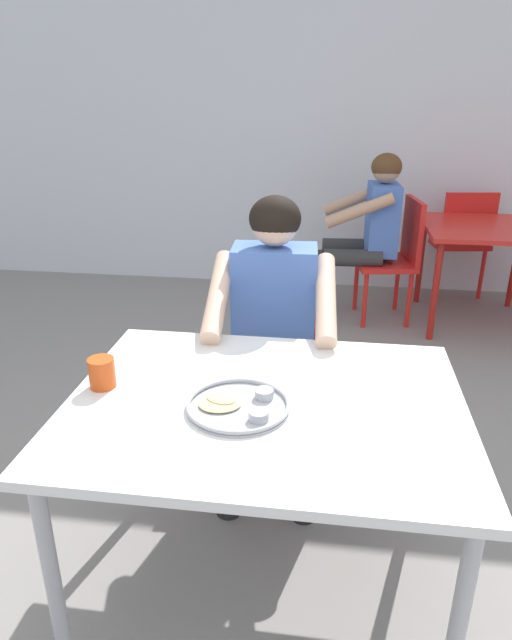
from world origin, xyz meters
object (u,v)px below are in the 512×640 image
(thali_tray, at_px, (239,405))
(table_background_red, at_px, (484,238))
(chair_foreground, at_px, (276,344))
(diner_foreground, at_px, (272,319))
(chair_red_far, at_px, (462,236))
(chair_red_left, at_px, (397,252))
(drinking_cup, at_px, (102,372))
(table_foreground, at_px, (265,420))
(patron_background, at_px, (368,222))

(thali_tray, relative_size, table_background_red, 0.35)
(chair_foreground, relative_size, diner_foreground, 0.73)
(thali_tray, relative_size, chair_red_far, 0.35)
(table_background_red, distance_m, chair_red_left, 0.59)
(thali_tray, bearing_deg, chair_red_far, 68.43)
(drinking_cup, relative_size, diner_foreground, 0.08)
(table_foreground, bearing_deg, table_background_red, 64.75)
(table_background_red, xyz_separation_m, chair_red_left, (-0.58, -0.01, -0.12))
(drinking_cup, xyz_separation_m, chair_foreground, (0.44, 0.86, -0.28))
(drinking_cup, bearing_deg, patron_background, 70.14)
(table_foreground, xyz_separation_m, chair_red_left, (0.62, 2.54, -0.16))
(table_background_red, relative_size, chair_red_far, 0.99)
(chair_red_far, bearing_deg, table_background_red, -87.78)
(table_foreground, relative_size, chair_foreground, 1.34)
(thali_tray, height_order, table_background_red, thali_tray)
(thali_tray, xyz_separation_m, table_background_red, (1.28, 2.61, -0.12))
(chair_red_far, height_order, patron_background, patron_background)
(diner_foreground, relative_size, chair_red_left, 1.37)
(thali_tray, xyz_separation_m, patron_background, (0.48, 2.61, -0.04))
(thali_tray, distance_m, chair_foreground, 0.96)
(table_background_red, xyz_separation_m, chair_red_far, (-0.02, 0.56, -0.13))
(chair_red_left, xyz_separation_m, patron_background, (-0.21, 0.01, 0.20))
(chair_red_left, bearing_deg, drinking_cup, -114.06)
(chair_red_left, bearing_deg, chair_red_far, 45.78)
(patron_background, bearing_deg, chair_red_far, 36.31)
(chair_red_left, distance_m, chair_red_far, 0.80)
(chair_red_left, xyz_separation_m, chair_red_far, (0.56, 0.57, -0.01))
(table_foreground, distance_m, thali_tray, 0.12)
(table_foreground, bearing_deg, chair_foreground, 93.98)
(patron_background, bearing_deg, table_foreground, -99.17)
(drinking_cup, relative_size, chair_red_far, 0.11)
(chair_red_left, height_order, chair_red_far, chair_red_left)
(table_foreground, xyz_separation_m, patron_background, (0.41, 2.55, 0.04))
(chair_foreground, height_order, table_background_red, chair_foreground)
(chair_red_left, height_order, patron_background, patron_background)
(table_foreground, height_order, patron_background, patron_background)
(table_background_red, bearing_deg, chair_foreground, -127.05)
(table_background_red, bearing_deg, table_foreground, -115.25)
(table_background_red, height_order, chair_red_far, chair_red_far)
(table_foreground, relative_size, chair_red_far, 1.36)
(thali_tray, bearing_deg, table_background_red, 63.95)
(thali_tray, height_order, chair_foreground, chair_foreground)
(table_background_red, xyz_separation_m, patron_background, (-0.79, -0.01, 0.09))
(chair_foreground, relative_size, patron_background, 0.74)
(drinking_cup, height_order, patron_background, patron_background)
(chair_foreground, distance_m, chair_red_far, 2.56)
(chair_red_left, bearing_deg, diner_foreground, -109.68)
(table_foreground, xyz_separation_m, chair_foreground, (-0.06, 0.88, -0.16))
(diner_foreground, xyz_separation_m, chair_red_left, (0.68, 1.89, -0.22))
(chair_red_left, bearing_deg, table_background_red, 1.27)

